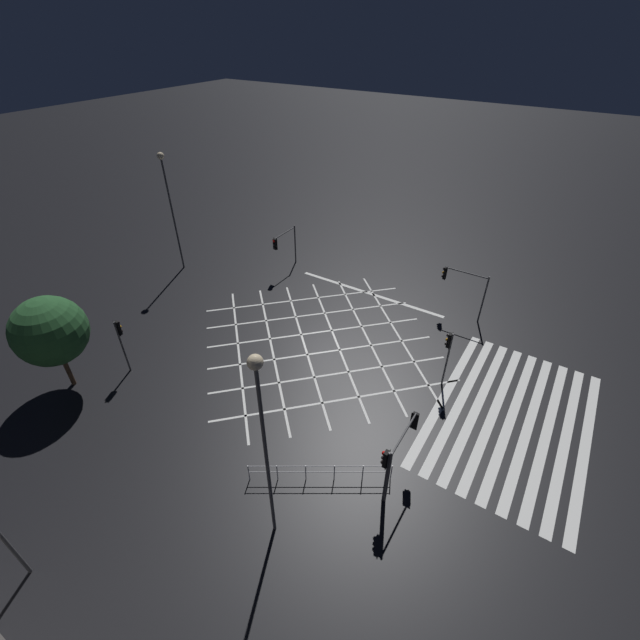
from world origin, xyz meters
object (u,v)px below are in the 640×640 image
(traffic_light_sw_cross, at_px, (386,466))
(street_lamp_far, at_px, (168,191))
(traffic_light_nw_main, at_px, (120,336))
(traffic_light_se_cross, at_px, (461,282))
(street_tree_near, at_px, (50,331))
(traffic_light_sw_main, at_px, (405,441))
(traffic_light_median_south, at_px, (448,348))
(traffic_light_ne_main, at_px, (283,242))
(street_lamp_west, at_px, (262,424))

(traffic_light_sw_cross, relative_size, street_lamp_far, 0.36)
(traffic_light_nw_main, height_order, street_lamp_far, street_lamp_far)
(traffic_light_se_cross, distance_m, street_tree_near, 25.42)
(traffic_light_sw_main, bearing_deg, street_lamp_far, 69.60)
(traffic_light_se_cross, relative_size, street_tree_near, 0.62)
(traffic_light_sw_cross, distance_m, traffic_light_median_south, 8.64)
(street_tree_near, bearing_deg, street_lamp_far, 21.06)
(traffic_light_sw_cross, bearing_deg, street_lamp_far, -23.75)
(traffic_light_median_south, relative_size, traffic_light_se_cross, 1.02)
(traffic_light_sw_main, height_order, traffic_light_ne_main, traffic_light_sw_main)
(street_lamp_far, bearing_deg, traffic_light_median_south, -94.48)
(traffic_light_se_cross, height_order, street_lamp_far, street_lamp_far)
(traffic_light_nw_main, distance_m, traffic_light_median_south, 18.78)
(street_tree_near, bearing_deg, traffic_light_sw_cross, -80.72)
(traffic_light_ne_main, height_order, street_lamp_west, street_lamp_west)
(traffic_light_sw_main, xyz_separation_m, traffic_light_sw_cross, (-1.56, 0.18, -0.13))
(street_tree_near, bearing_deg, traffic_light_sw_main, -76.26)
(traffic_light_nw_main, xyz_separation_m, traffic_light_se_cross, (16.46, -14.88, 0.10))
(traffic_light_nw_main, relative_size, street_tree_near, 0.63)
(traffic_light_nw_main, bearing_deg, traffic_light_sw_cross, -88.65)
(traffic_light_median_south, relative_size, traffic_light_ne_main, 1.09)
(street_lamp_west, height_order, street_lamp_far, street_lamp_west)
(traffic_light_median_south, relative_size, street_lamp_far, 0.39)
(traffic_light_nw_main, relative_size, traffic_light_se_cross, 1.00)
(traffic_light_ne_main, relative_size, street_lamp_west, 0.35)
(traffic_light_sw_cross, bearing_deg, street_tree_near, 9.28)
(traffic_light_sw_main, xyz_separation_m, traffic_light_ne_main, (13.24, 16.39, -0.02))
(traffic_light_median_south, height_order, traffic_light_se_cross, traffic_light_median_south)
(traffic_light_nw_main, bearing_deg, traffic_light_median_south, -61.28)
(street_lamp_west, bearing_deg, traffic_light_sw_main, -33.26)
(traffic_light_sw_main, relative_size, traffic_light_ne_main, 1.01)
(traffic_light_sw_cross, xyz_separation_m, traffic_light_ne_main, (14.80, 16.21, 0.11))
(traffic_light_ne_main, height_order, street_lamp_far, street_lamp_far)
(traffic_light_median_south, xyz_separation_m, street_lamp_west, (-12.28, 2.95, 4.02))
(street_lamp_far, bearing_deg, traffic_light_nw_main, -147.04)
(traffic_light_se_cross, distance_m, traffic_light_ne_main, 14.40)
(traffic_light_nw_main, height_order, traffic_light_se_cross, traffic_light_nw_main)
(traffic_light_se_cross, height_order, street_tree_near, street_tree_near)
(traffic_light_sw_main, distance_m, traffic_light_se_cross, 14.66)
(traffic_light_ne_main, distance_m, street_lamp_west, 22.93)
(traffic_light_se_cross, bearing_deg, traffic_light_nw_main, 47.88)
(traffic_light_median_south, xyz_separation_m, street_tree_near, (-11.67, 18.32, 1.24))
(traffic_light_sw_cross, bearing_deg, traffic_light_ne_main, -42.39)
(traffic_light_median_south, bearing_deg, street_tree_near, 32.50)
(traffic_light_sw_main, bearing_deg, street_tree_near, 103.74)
(street_tree_near, bearing_deg, traffic_light_median_south, -57.50)
(traffic_light_median_south, bearing_deg, street_lamp_far, -4.48)
(traffic_light_nw_main, bearing_deg, street_lamp_west, -103.52)
(traffic_light_sw_main, bearing_deg, traffic_light_nw_main, 96.57)
(traffic_light_ne_main, xyz_separation_m, street_lamp_far, (-4.33, 7.59, 4.16))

